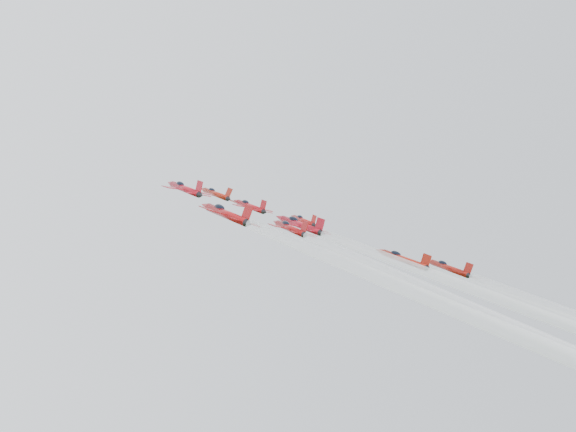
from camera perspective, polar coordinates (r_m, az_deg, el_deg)
jet_lead at (r=151.83m, az=-5.77°, el=1.78°), size 9.47×12.25×7.31m
jet_row2_left at (r=137.04m, az=-8.16°, el=2.17°), size 10.54×13.63×8.13m
jet_row2_center at (r=142.54m, az=-3.04°, el=0.80°), size 9.16×11.84×7.06m
jet_row2_right at (r=148.43m, az=1.19°, el=-0.34°), size 8.47×10.95×6.53m
jet_center at (r=93.09m, az=18.25°, el=-7.22°), size 10.49×100.75×55.34m
jet_rear_farleft at (r=64.69m, az=15.41°, el=-8.42°), size 10.14×97.34×53.46m
jet_rear_left at (r=81.53m, az=16.09°, el=-7.24°), size 8.68×83.37×45.79m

